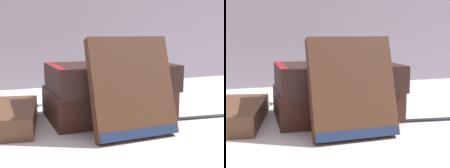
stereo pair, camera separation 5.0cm
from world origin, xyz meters
TOP-DOWN VIEW (x-y plane):
  - ground_plane at (0.00, 0.00)m, footprint 3.00×3.00m
  - book_flat_bottom at (-0.01, 0.06)m, footprint 0.20×0.14m
  - book_flat_top at (-0.01, 0.05)m, footprint 0.19×0.13m
  - book_leaning_front at (-0.01, -0.04)m, footprint 0.12×0.06m
  - pocket_watch at (0.03, 0.05)m, footprint 0.05×0.05m
  - reading_glasses at (-0.09, 0.19)m, footprint 0.10×0.05m
  - fountain_pen at (0.14, -0.01)m, footprint 0.13×0.03m

SIDE VIEW (x-z plane):
  - ground_plane at x=0.00m, z-range 0.00..0.00m
  - reading_glasses at x=-0.09m, z-range 0.00..0.00m
  - fountain_pen at x=0.14m, z-range 0.00..0.01m
  - book_flat_bottom at x=-0.01m, z-range 0.00..0.05m
  - book_leaning_front at x=-0.01m, z-range -0.01..0.13m
  - book_flat_top at x=-0.01m, z-range 0.05..0.09m
  - pocket_watch at x=0.03m, z-range 0.09..0.10m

